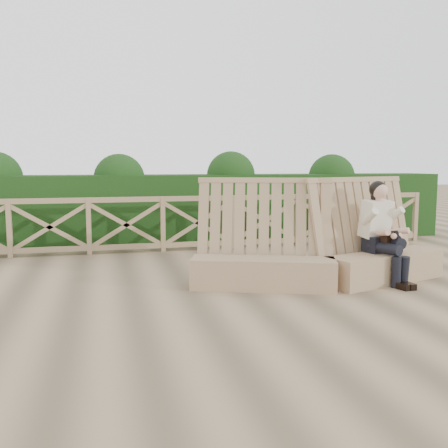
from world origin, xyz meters
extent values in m
plane|color=brown|center=(0.00, 0.00, 0.00)|extent=(60.00, 60.00, 0.00)
cube|color=#927953|center=(0.30, 0.17, 0.21)|extent=(2.06, 1.13, 0.43)
cube|color=#927953|center=(0.39, 0.42, 0.79)|extent=(2.04, 1.08, 1.55)
cube|color=#927953|center=(2.20, 0.15, 0.21)|extent=(2.06, 1.09, 0.43)
cube|color=#927953|center=(2.11, 0.40, 0.79)|extent=(2.04, 1.04, 1.55)
cube|color=black|center=(2.12, 0.24, 0.55)|extent=(0.46, 0.38, 0.24)
cube|color=beige|center=(2.11, 0.29, 0.93)|extent=(0.51, 0.42, 0.58)
sphere|color=tan|center=(2.12, 0.24, 1.35)|extent=(0.28, 0.28, 0.23)
sphere|color=black|center=(2.11, 0.28, 1.37)|extent=(0.31, 0.31, 0.25)
cylinder|color=black|center=(2.08, -0.01, 0.53)|extent=(0.29, 0.53, 0.17)
cylinder|color=black|center=(2.25, 0.05, 0.61)|extent=(0.29, 0.54, 0.18)
cylinder|color=black|center=(2.14, -0.25, 0.21)|extent=(0.16, 0.16, 0.43)
cylinder|color=black|center=(2.27, -0.24, 0.21)|extent=(0.16, 0.16, 0.43)
cube|color=black|center=(2.16, -0.35, 0.04)|extent=(0.16, 0.28, 0.09)
cube|color=black|center=(2.27, -0.34, 0.04)|extent=(0.16, 0.28, 0.09)
cube|color=black|center=(2.19, 0.05, 0.66)|extent=(0.29, 0.21, 0.17)
cube|color=black|center=(2.22, -0.12, 0.73)|extent=(0.10, 0.11, 0.13)
cube|color=#80694A|center=(0.00, 3.50, 1.05)|extent=(10.10, 0.07, 0.10)
cube|color=#80694A|center=(0.00, 3.50, 0.12)|extent=(10.10, 0.07, 0.10)
cube|color=black|center=(0.00, 4.70, 0.75)|extent=(12.00, 1.20, 1.50)
camera|label=1|loc=(-1.86, -6.38, 1.75)|focal=40.00mm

